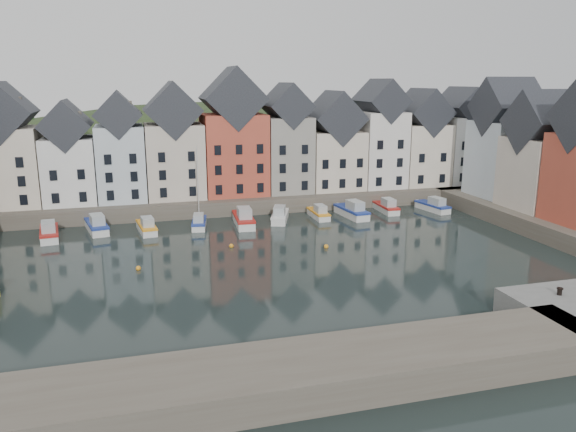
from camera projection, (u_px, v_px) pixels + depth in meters
name	position (u px, v px, depth m)	size (l,w,h in m)	color
ground	(286.00, 267.00, 55.27)	(260.00, 260.00, 0.00)	black
far_quay	(232.00, 197.00, 83.11)	(90.00, 16.00, 2.00)	#524A3F
right_quay	(575.00, 224.00, 67.50)	(14.00, 54.00, 2.00)	#524A3F
near_wall	(218.00, 386.00, 31.83)	(50.00, 6.00, 2.00)	#524A3F
hillside	(212.00, 265.00, 111.93)	(153.60, 70.40, 64.00)	#263118
far_terrace	(255.00, 145.00, 80.22)	(72.37, 8.16, 17.78)	beige
right_terrace	(546.00, 154.00, 70.12)	(8.30, 24.25, 16.36)	silver
mooring_buoys	(236.00, 253.00, 59.18)	(20.50, 5.50, 0.50)	orange
boat_a	(49.00, 233.00, 64.79)	(2.74, 6.57, 2.45)	silver
boat_b	(97.00, 226.00, 67.88)	(3.28, 6.78, 2.50)	silver
boat_c	(147.00, 227.00, 67.61)	(2.48, 5.91, 2.20)	silver
boat_d	(199.00, 222.00, 69.85)	(2.51, 5.54, 10.21)	silver
boat_e	(244.00, 219.00, 70.81)	(2.64, 7.14, 2.69)	silver
boat_f	(280.00, 216.00, 72.99)	(3.83, 6.38, 2.34)	silver
boat_g	(319.00, 213.00, 74.71)	(1.69, 5.42, 2.08)	silver
boat_h	(352.00, 211.00, 75.19)	(2.81, 6.97, 2.61)	silver
boat_i	(386.00, 207.00, 78.07)	(2.03, 5.92, 2.25)	silver
boat_j	(433.00, 206.00, 78.68)	(2.78, 6.12, 2.27)	silver
mooring_bollard	(560.00, 291.00, 42.63)	(0.48, 0.48, 0.56)	black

